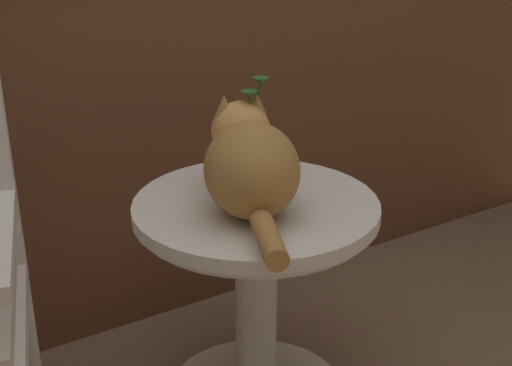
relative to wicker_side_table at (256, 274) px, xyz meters
name	(u,v)px	position (x,y,z in m)	size (l,w,h in m)	color
wicker_side_table	(256,274)	(0.00, 0.00, 0.00)	(0.63, 0.63, 0.63)	silver
cat	(250,163)	(-0.04, -0.03, 0.33)	(0.32, 0.55, 0.25)	#AD7A3D
pewter_vase_with_ivy	(251,153)	(0.05, 0.11, 0.30)	(0.12, 0.12, 0.29)	gray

